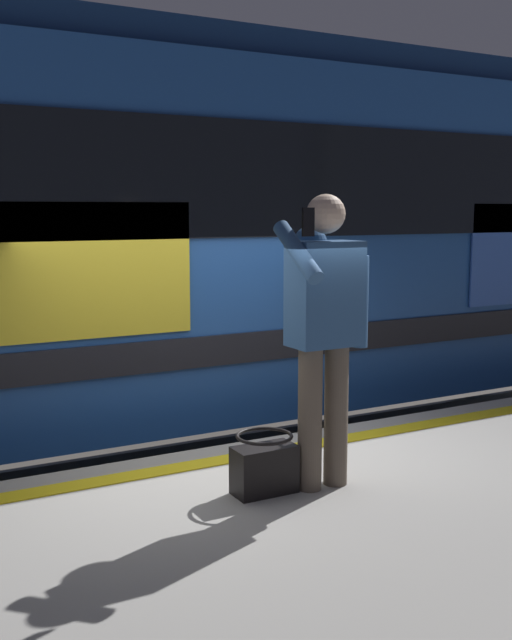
% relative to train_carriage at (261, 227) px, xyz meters
% --- Properties ---
extents(ground_plane, '(25.14, 25.14, 0.00)m').
position_rel_train_carriage_xyz_m(ground_plane, '(1.49, 2.21, -2.53)').
color(ground_plane, '#4C4742').
extents(safety_line, '(16.42, 0.16, 0.01)m').
position_rel_train_carriage_xyz_m(safety_line, '(1.49, 2.51, -1.42)').
color(safety_line, yellow).
rests_on(safety_line, platform).
extents(track_rail_near, '(21.79, 0.08, 0.16)m').
position_rel_train_carriage_xyz_m(track_rail_near, '(1.49, 0.71, -2.45)').
color(track_rail_near, slate).
rests_on(track_rail_near, ground).
extents(track_rail_far, '(21.79, 0.08, 0.16)m').
position_rel_train_carriage_xyz_m(track_rail_far, '(1.49, -0.72, -2.45)').
color(track_rail_far, slate).
rests_on(track_rail_far, ground).
extents(train_carriage, '(12.66, 2.94, 3.98)m').
position_rel_train_carriage_xyz_m(train_carriage, '(0.00, 0.00, 0.00)').
color(train_carriage, '#1E478C').
rests_on(train_carriage, ground).
extents(passenger, '(0.57, 0.55, 1.69)m').
position_rel_train_carriage_xyz_m(passenger, '(1.36, 3.18, -0.43)').
color(passenger, brown).
rests_on(passenger, platform).
extents(handbag, '(0.36, 0.33, 0.35)m').
position_rel_train_carriage_xyz_m(handbag, '(1.71, 3.12, -1.26)').
color(handbag, black).
rests_on(handbag, platform).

